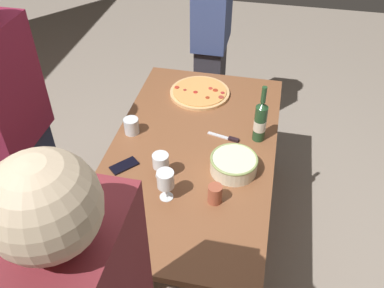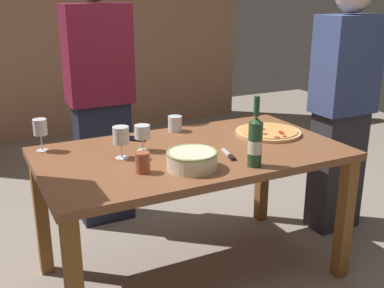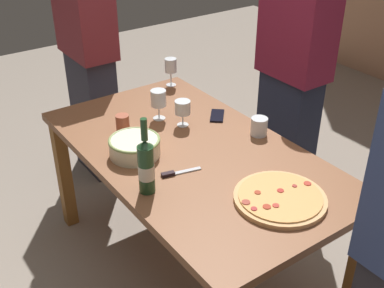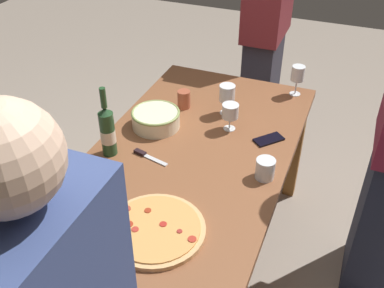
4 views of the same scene
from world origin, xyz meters
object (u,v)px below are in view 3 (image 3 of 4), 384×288
Objects in this scene: cell_phone at (217,116)px; person_guest_left at (293,71)px; pizza at (280,198)px; wine_bottle at (146,166)px; cup_amber at (123,124)px; serving_bowl at (135,146)px; cup_ceramic at (259,126)px; dining_table at (192,166)px; person_guest_right at (88,50)px; pizza_knife at (176,173)px; wine_glass_near_pizza at (158,99)px; wine_glass_far_left at (171,67)px; wine_glass_by_bottle at (183,109)px.

cell_phone is 0.60m from person_guest_left.
wine_bottle is at bearing -132.33° from pizza.
person_guest_left reaches higher than cup_amber.
pizza is at bearing 25.01° from serving_bowl.
pizza is 0.56m from cup_ceramic.
dining_table is 0.95m from person_guest_left.
cell_phone is 1.05m from person_guest_right.
wine_bottle is at bearing 3.13° from person_guest_left.
serving_bowl is 1.32× the size of pizza_knife.
serving_bowl is (-0.12, -0.24, 0.14)m from dining_table.
wine_glass_near_pizza is at bearing -179.00° from pizza.
serving_bowl is 1.15m from person_guest_left.
cup_ceramic is 1.33m from person_guest_right.
person_guest_left is (-0.11, 1.14, 0.08)m from serving_bowl.
wine_bottle is 0.77m from cell_phone.
cup_ceramic is (0.44, 0.32, -0.07)m from wine_glass_near_pizza.
pizza is at bearing 6.69° from dining_table.
wine_glass_far_left is at bearing 33.19° from person_guest_right.
dining_table is 0.43m from wine_glass_near_pizza.
cup_ceramic reaches higher than dining_table.
pizza is 2.22× the size of wine_glass_far_left.
pizza_knife is at bearing -24.24° from wine_glass_near_pizza.
pizza_knife is 0.11× the size of person_guest_right.
wine_bottle is at bearing -13.78° from person_guest_right.
pizza is 1.75m from person_guest_right.
wine_glass_far_left is (-1.25, 0.28, 0.11)m from pizza.
wine_bottle is 1.43m from person_guest_right.
wine_glass_far_left is 0.99m from pizza_knife.
cup_amber is 0.68× the size of cell_phone.
pizza_knife is at bearing -104.19° from cell_phone.
cup_ceramic is (0.07, 0.37, 0.14)m from dining_table.
person_guest_right is (-1.38, 0.38, 0.02)m from wine_bottle.
pizza_knife is (-0.41, -0.24, -0.01)m from pizza.
person_guest_right is at bearing -148.55° from wine_glass_far_left.
wine_bottle is 0.21m from pizza_knife.
cup_ceramic is (-0.47, 0.30, 0.03)m from pizza.
cup_ceramic is 0.05× the size of person_guest_left.
wine_glass_far_left reaches higher than pizza.
cell_phone is at bearing 98.97° from serving_bowl.
wine_glass_by_bottle reaches higher than cup_amber.
cup_ceramic is at bearing 72.60° from serving_bowl.
dining_table is 0.82m from wine_glass_far_left.
cup_amber is (-0.51, 0.16, -0.08)m from wine_bottle.
wine_glass_by_bottle is at bearing -26.56° from wine_glass_far_left.
cup_amber is 0.06× the size of person_guest_left.
serving_bowl is at bearing -49.23° from wine_glass_near_pizza.
wine_bottle is 0.60m from wine_glass_by_bottle.
cup_ceramic is at bearing 97.48° from wine_bottle.
cup_amber is 0.52m from cell_phone.
person_guest_left reaches higher than cup_ceramic.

